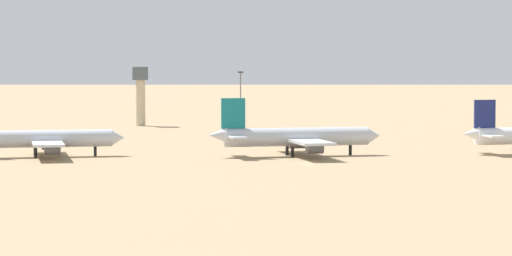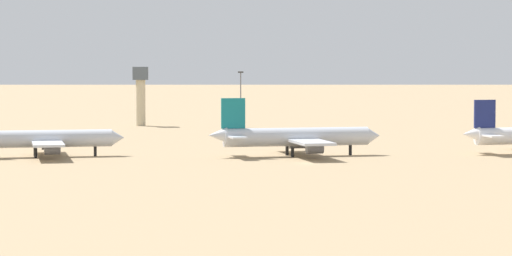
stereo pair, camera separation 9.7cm
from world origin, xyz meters
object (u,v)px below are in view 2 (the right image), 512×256
parked_jet_teal_3 (295,137)px  light_pole_mid (241,96)px  control_tower (141,90)px  parked_jet_yellow_2 (40,139)px

parked_jet_teal_3 → light_pole_mid: size_ratio=2.26×
light_pole_mid → control_tower: bearing=160.8°
parked_jet_yellow_2 → control_tower: bearing=72.9°
parked_jet_yellow_2 → light_pole_mid: 127.00m
parked_jet_yellow_2 → light_pole_mid: bearing=57.2°
parked_jet_yellow_2 → parked_jet_teal_3: bearing=-9.9°
parked_jet_yellow_2 → parked_jet_teal_3: size_ratio=0.94×
parked_jet_yellow_2 → control_tower: control_tower is taller
control_tower → parked_jet_yellow_2: bearing=-99.5°
parked_jet_yellow_2 → parked_jet_teal_3: (59.13, -2.26, 0.29)m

